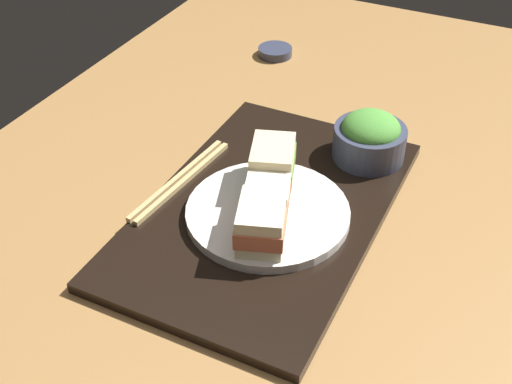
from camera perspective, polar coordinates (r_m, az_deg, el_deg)
The scene contains 9 objects.
ground_plane at distance 90.16cm, azimuth 4.12°, elevation -2.22°, with size 140.00×100.00×3.00cm, color olive.
serving_tray at distance 87.65cm, azimuth 0.84°, elevation -1.58°, with size 45.08×28.73×1.47cm, color black.
sandwich_plate at distance 85.16cm, azimuth 1.00°, elevation -1.78°, with size 20.85×20.85×1.25cm, color silver.
sandwich_near at distance 87.52cm, azimuth 1.53°, elevation 2.45°, with size 9.22×7.85×5.95cm.
sandwich_middle at distance 83.27cm, azimuth 1.02°, elevation -0.20°, with size 9.04×7.62×4.74cm.
sandwich_far at distance 78.66cm, azimuth 0.46°, elevation -2.64°, with size 9.14×7.91×5.26cm.
salad_bowl at distance 95.55cm, azimuth 9.63°, elevation 4.58°, with size 10.18×10.18×7.02cm.
chopsticks_pair at distance 91.57cm, azimuth -6.42°, elevation 1.01°, with size 20.61×3.81×0.70cm.
small_sauce_dish at distance 126.31cm, azimuth 1.63°, elevation 11.82°, with size 6.25×6.25×1.57cm, color #33384C.
Camera 1 is at (64.46, 24.24, 56.70)cm, focal length 47.16 mm.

